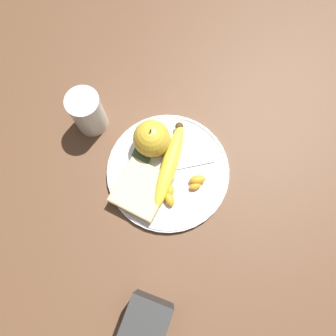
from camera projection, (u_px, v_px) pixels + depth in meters
name	position (u px, v px, depth m)	size (l,w,h in m)	color
ground_plane	(168.00, 172.00, 0.71)	(3.00, 3.00, 0.00)	brown
plate	(168.00, 171.00, 0.70)	(0.26, 0.26, 0.01)	silver
juice_glass	(88.00, 113.00, 0.69)	(0.07, 0.07, 0.10)	silver
apple	(152.00, 139.00, 0.67)	(0.08, 0.08, 0.09)	gold
banana	(168.00, 163.00, 0.68)	(0.19, 0.05, 0.03)	yellow
bread_slice	(141.00, 189.00, 0.67)	(0.12, 0.11, 0.02)	#AB8751
fork	(167.00, 169.00, 0.69)	(0.11, 0.16, 0.00)	silver
jam_packet	(140.00, 162.00, 0.69)	(0.05, 0.04, 0.02)	white
orange_segment_0	(169.00, 189.00, 0.67)	(0.04, 0.03, 0.02)	orange
orange_segment_1	(197.00, 181.00, 0.68)	(0.03, 0.04, 0.02)	orange
orange_segment_2	(195.00, 186.00, 0.68)	(0.03, 0.03, 0.01)	orange
orange_segment_3	(166.00, 194.00, 0.67)	(0.03, 0.03, 0.01)	orange
orange_segment_4	(169.00, 199.00, 0.67)	(0.04, 0.04, 0.02)	orange
condiment_caddy	(147.00, 320.00, 0.58)	(0.07, 0.07, 0.10)	#2D2D2D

